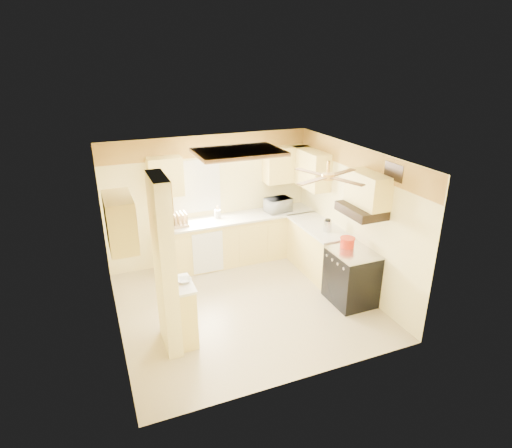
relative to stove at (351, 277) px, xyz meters
name	(u,v)px	position (x,y,z in m)	size (l,w,h in m)	color
floor	(245,305)	(-1.67, 0.55, -0.46)	(4.00, 4.00, 0.00)	tan
ceiling	(244,157)	(-1.67, 0.55, 2.04)	(4.00, 4.00, 0.00)	white
wall_back	(210,200)	(-1.67, 2.45, 0.79)	(4.00, 4.00, 0.00)	#FEEB9B
wall_front	(302,296)	(-1.67, -1.35, 0.79)	(4.00, 4.00, 0.00)	#FEEB9B
wall_left	(110,258)	(-3.67, 0.55, 0.79)	(3.80, 3.80, 0.00)	#FEEB9B
wall_right	(353,218)	(0.33, 0.55, 0.79)	(3.80, 3.80, 0.00)	#FEEB9B
wallpaper_border	(208,146)	(-1.67, 2.43, 1.84)	(4.00, 0.02, 0.40)	#F3BE47
partition_column	(165,266)	(-3.02, 0.00, 0.79)	(0.20, 0.70, 2.50)	#FEEB9B
partition_ledge	(185,314)	(-2.80, 0.00, -0.01)	(0.25, 0.55, 0.90)	#EDD070
ledge_top	(183,285)	(-2.80, 0.00, 0.46)	(0.28, 0.58, 0.04)	white
lower_cabinets_back	(240,239)	(-1.17, 2.15, -0.01)	(3.00, 0.60, 0.90)	#EDD070
lower_cabinets_right	(318,249)	(0.03, 1.15, -0.01)	(0.60, 1.40, 0.90)	#EDD070
countertop_back	(240,217)	(-1.17, 2.14, 0.46)	(3.04, 0.64, 0.04)	white
countertop_right	(319,226)	(0.02, 1.15, 0.46)	(0.64, 1.44, 0.04)	white
dishwasher_panel	(208,253)	(-1.92, 1.84, -0.03)	(0.58, 0.02, 0.80)	white
window	(197,186)	(-1.92, 2.44, 1.09)	(0.92, 0.02, 1.02)	white
upper_cab_back_left	(165,176)	(-2.52, 2.27, 1.39)	(0.60, 0.35, 0.70)	#EDD070
upper_cab_back_right	(286,164)	(-0.12, 2.27, 1.39)	(0.90, 0.35, 0.70)	#EDD070
upper_cab_right	(310,168)	(0.16, 1.80, 1.39)	(0.35, 1.00, 0.70)	#EDD070
upper_cab_left_wall	(120,222)	(-3.49, 0.30, 1.39)	(0.35, 0.75, 0.70)	#EDD070
upper_cab_over_stove	(368,189)	(0.16, 0.00, 1.49)	(0.35, 0.76, 0.52)	#EDD070
stove	(351,277)	(0.00, 0.00, 0.00)	(0.68, 0.77, 0.92)	black
range_hood	(361,210)	(0.07, 0.00, 1.16)	(0.50, 0.76, 0.14)	black
poster_menu	(170,224)	(-2.91, 0.00, 1.39)	(0.02, 0.42, 0.57)	black
poster_nashville	(173,268)	(-2.91, 0.00, 0.74)	(0.02, 0.42, 0.57)	black
ceiling_light_panel	(238,152)	(-1.57, 1.05, 2.00)	(1.35, 0.95, 0.06)	brown
ceiling_fan	(328,176)	(-0.67, -0.15, 1.83)	(1.15, 1.15, 0.26)	gold
vent_grate	(394,172)	(0.31, -0.35, 1.84)	(0.02, 0.40, 0.25)	black
microwave	(278,205)	(-0.36, 2.13, 0.62)	(0.50, 0.34, 0.28)	white
bowl	(184,280)	(-2.76, 0.04, 0.50)	(0.20, 0.20, 0.05)	white
dutch_oven	(347,242)	(0.01, 0.21, 0.54)	(0.25, 0.25, 0.16)	red
kettle	(328,226)	(0.03, 0.86, 0.58)	(0.15, 0.15, 0.23)	silver
dish_rack	(176,222)	(-2.42, 2.12, 0.57)	(0.42, 0.32, 0.24)	tan
utensil_crock	(218,214)	(-1.59, 2.24, 0.56)	(0.12, 0.12, 0.25)	white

